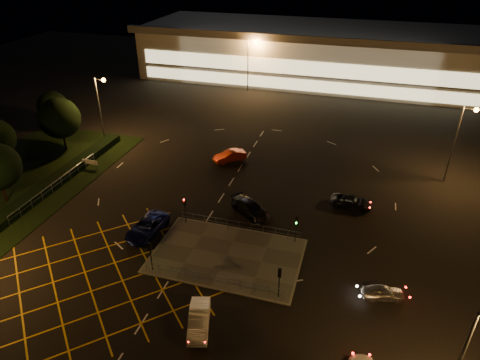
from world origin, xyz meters
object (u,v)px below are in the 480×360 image
(car_queue_white, at_px, (199,320))
(car_circ_red, at_px, (230,156))
(signal_sw, at_px, (150,251))
(signal_nw, at_px, (185,205))
(car_left_blue, at_px, (147,227))
(signal_ne, at_px, (296,224))
(car_east_grey, at_px, (351,202))
(car_far_dkgrey, at_px, (250,208))
(car_right_silver, at_px, (383,292))
(signal_se, at_px, (279,277))

(car_queue_white, relative_size, car_circ_red, 0.98)
(signal_sw, xyz_separation_m, signal_nw, (0.00, 7.99, 0.00))
(car_left_blue, bearing_deg, signal_ne, 15.53)
(signal_sw, distance_m, car_queue_white, 8.36)
(signal_nw, xyz_separation_m, car_east_grey, (17.00, 8.51, -1.71))
(car_far_dkgrey, relative_size, car_right_silver, 1.46)
(signal_ne, bearing_deg, car_queue_white, -112.81)
(signal_se, distance_m, car_queue_white, 7.46)
(car_left_blue, xyz_separation_m, car_far_dkgrey, (9.34, 6.62, -0.03))
(car_far_dkgrey, distance_m, car_circ_red, 13.29)
(signal_ne, bearing_deg, car_circ_red, 127.61)
(car_queue_white, bearing_deg, car_left_blue, 117.44)
(signal_nw, xyz_separation_m, car_right_silver, (20.61, -5.39, -1.76))
(signal_sw, relative_size, car_circ_red, 0.69)
(signal_ne, distance_m, car_circ_red, 19.72)
(signal_sw, relative_size, signal_nw, 1.00)
(signal_nw, relative_size, car_left_blue, 0.55)
(signal_sw, bearing_deg, car_queue_white, 143.49)
(signal_ne, height_order, car_east_grey, signal_ne)
(car_far_dkgrey, height_order, car_east_grey, car_far_dkgrey)
(signal_se, height_order, signal_nw, same)
(signal_ne, height_order, car_right_silver, signal_ne)
(signal_sw, xyz_separation_m, car_right_silver, (20.61, 2.59, -1.76))
(signal_sw, height_order, signal_se, same)
(signal_se, relative_size, car_east_grey, 0.67)
(car_circ_red, bearing_deg, signal_sw, -41.84)
(car_right_silver, bearing_deg, car_east_grey, 0.35)
(signal_ne, distance_m, car_far_dkgrey, 7.13)
(signal_sw, height_order, car_far_dkgrey, signal_sw)
(signal_sw, xyz_separation_m, signal_se, (12.00, 0.00, 0.00))
(car_far_dkgrey, xyz_separation_m, car_right_silver, (14.42, -9.20, -0.15))
(car_queue_white, distance_m, car_left_blue, 13.99)
(signal_sw, relative_size, car_far_dkgrey, 0.60)
(signal_sw, relative_size, signal_se, 1.00)
(signal_se, height_order, car_circ_red, signal_se)
(signal_se, relative_size, car_right_silver, 0.88)
(car_circ_red, bearing_deg, signal_nw, -41.85)
(signal_se, height_order, car_left_blue, signal_se)
(signal_sw, bearing_deg, car_right_silver, -172.82)
(signal_sw, distance_m, signal_ne, 14.41)
(car_queue_white, relative_size, car_left_blue, 0.79)
(car_queue_white, relative_size, car_far_dkgrey, 0.86)
(car_east_grey, bearing_deg, signal_sw, 137.21)
(signal_sw, height_order, car_right_silver, signal_sw)
(signal_se, distance_m, car_circ_red, 26.48)
(signal_se, relative_size, signal_ne, 1.00)
(signal_sw, relative_size, car_right_silver, 0.88)
(car_queue_white, xyz_separation_m, car_east_grey, (10.41, 21.37, -0.09))
(signal_sw, xyz_separation_m, car_left_blue, (-3.15, 5.17, -1.58))
(signal_nw, relative_size, car_circ_red, 0.69)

